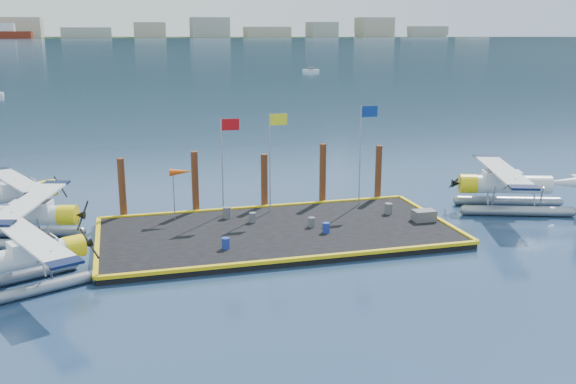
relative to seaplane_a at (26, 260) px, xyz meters
name	(u,v)px	position (x,y,z in m)	size (l,w,h in m)	color
ground	(277,236)	(13.00, 4.47, -1.38)	(4000.00, 4000.00, 0.00)	navy
dock	(277,233)	(13.00, 4.47, -1.18)	(20.00, 10.00, 0.40)	black
dock_bumpers	(277,228)	(13.00, 4.47, -0.89)	(20.25, 10.25, 0.18)	#DFB90D
far_backdrop	(206,30)	(252.91, 1741.99, 8.07)	(3050.00, 2050.00, 810.00)	black
seaplane_a	(26,260)	(0.00, 0.00, 0.00)	(8.26, 8.67, 3.18)	gray
seaplane_b	(25,218)	(-0.81, 6.92, 0.07)	(8.72, 9.42, 3.34)	gray
seaplane_c	(12,196)	(-2.24, 12.50, 0.02)	(8.39, 8.81, 3.23)	gray
seaplane_d	(508,187)	(28.94, 5.79, 0.23)	(9.66, 10.30, 3.70)	gray
drum_0	(252,217)	(11.93, 6.28, -0.69)	(0.42, 0.42, 0.60)	#525357
drum_1	(326,228)	(15.55, 3.22, -0.69)	(0.41, 0.41, 0.58)	navy
drum_2	(311,222)	(15.08, 4.50, -0.70)	(0.40, 0.40, 0.56)	#525357
drum_3	(226,243)	(9.57, 1.96, -0.69)	(0.42, 0.42, 0.60)	navy
drum_4	(388,209)	(20.54, 5.85, -0.65)	(0.48, 0.48, 0.67)	#525357
drum_5	(227,213)	(10.59, 7.56, -0.64)	(0.49, 0.49, 0.69)	#525357
crate	(424,215)	(22.00, 3.89, -0.66)	(1.31, 0.88, 0.66)	#525357
flagpole_red	(225,152)	(10.70, 8.27, 3.01)	(1.14, 0.08, 6.00)	#97979F
flagpole_yellow	(273,148)	(13.70, 8.27, 3.13)	(1.14, 0.08, 6.20)	#97979F
flagpole_blue	(363,141)	(19.69, 8.27, 3.30)	(1.14, 0.08, 6.50)	#97979F
windsock	(181,173)	(7.97, 8.27, 1.84)	(1.40, 0.44, 3.12)	#97979F
piling_0	(122,190)	(4.50, 9.87, 0.62)	(0.44, 0.44, 4.00)	#4D2516
piling_1	(195,184)	(9.00, 9.87, 0.72)	(0.44, 0.44, 4.20)	#4D2516
piling_2	(264,183)	(13.50, 9.87, 0.52)	(0.44, 0.44, 3.80)	#4D2516
piling_3	(323,176)	(17.50, 9.87, 0.77)	(0.44, 0.44, 4.30)	#4D2516
piling_4	(378,174)	(21.50, 9.87, 0.62)	(0.44, 0.44, 4.00)	#4D2516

